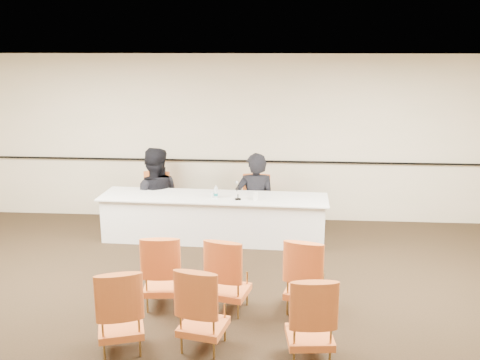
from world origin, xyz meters
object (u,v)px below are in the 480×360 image
at_px(coffee_cup, 255,196).
at_px(aud_chair_back_right, 310,317).
at_px(aud_chair_front_mid, 229,274).
at_px(aud_chair_front_left, 163,270).
at_px(aud_chair_front_right, 306,274).
at_px(panelist_second_chair, 155,200).
at_px(aud_chair_back_left, 120,309).
at_px(panel_table, 214,218).
at_px(aud_chair_back_mid, 203,307).
at_px(panelist_main, 255,207).
at_px(panelist_main_chair, 255,204).
at_px(water_bottle, 216,192).
at_px(microphone, 238,191).
at_px(drinking_glass, 213,194).
at_px(panelist_second, 155,202).

distance_m(coffee_cup, aud_chair_back_right, 3.32).
bearing_deg(aud_chair_back_right, aud_chair_front_mid, 127.51).
bearing_deg(aud_chair_front_mid, coffee_cup, 98.08).
xyz_separation_m(coffee_cup, aud_chair_front_left, (-1.02, -2.19, -0.33)).
bearing_deg(aud_chair_front_right, panelist_second_chair, 144.63).
distance_m(coffee_cup, aud_chair_front_mid, 2.27).
bearing_deg(aud_chair_back_left, panelist_second_chair, 80.18).
xyz_separation_m(panel_table, aud_chair_back_mid, (0.29, -3.26, 0.10)).
relative_size(panelist_main, aud_chair_front_left, 2.01).
bearing_deg(panelist_main_chair, panelist_second_chair, 180.00).
height_order(water_bottle, coffee_cup, water_bottle).
bearing_deg(panelist_second_chair, microphone, -24.20).
height_order(microphone, aud_chair_front_left, microphone).
height_order(panel_table, coffee_cup, coffee_cup).
relative_size(panelist_main, aud_chair_back_right, 2.01).
relative_size(panel_table, panelist_main_chair, 3.91).
height_order(aud_chair_front_left, aud_chair_front_mid, same).
height_order(aud_chair_front_left, aud_chair_back_left, same).
xyz_separation_m(panelist_main_chair, aud_chair_back_left, (-1.23, -3.91, 0.00)).
xyz_separation_m(aud_chair_front_mid, aud_chair_back_mid, (-0.19, -0.85, 0.00)).
bearing_deg(water_bottle, aud_chair_front_mid, -79.60).
bearing_deg(panel_table, aud_chair_back_right, -65.41).
distance_m(panelist_main, aud_chair_front_mid, 2.95).
distance_m(drinking_glass, aud_chair_back_right, 3.63).
relative_size(microphone, water_bottle, 1.36).
bearing_deg(coffee_cup, aud_chair_back_mid, -97.40).
distance_m(panel_table, aud_chair_back_mid, 3.28).
xyz_separation_m(aud_chair_front_left, aud_chair_front_mid, (0.81, -0.05, 0.00)).
bearing_deg(panelist_main_chair, aud_chair_back_left, -105.38).
bearing_deg(coffee_cup, panelist_second_chair, 157.24).
xyz_separation_m(panel_table, panelist_second_chair, (-1.13, 0.60, 0.10)).
relative_size(panelist_second, aud_chair_front_mid, 2.07).
height_order(panelist_second_chair, microphone, microphone).
distance_m(panelist_second_chair, microphone, 1.77).
height_order(microphone, aud_chair_back_right, microphone).
bearing_deg(panelist_second_chair, water_bottle, -28.21).
bearing_deg(aud_chair_back_right, drinking_glass, 107.23).
xyz_separation_m(panel_table, water_bottle, (0.06, -0.09, 0.47)).
relative_size(aud_chair_front_left, aud_chair_front_right, 1.00).
relative_size(panel_table, aud_chair_back_left, 3.91).
bearing_deg(panelist_main, panelist_second, -6.77).
bearing_deg(aud_chair_back_right, aud_chair_front_left, 143.52).
relative_size(microphone, aud_chair_front_right, 0.30).
bearing_deg(coffee_cup, drinking_glass, 171.46).
distance_m(coffee_cup, aud_chair_back_left, 3.46).
xyz_separation_m(microphone, water_bottle, (-0.36, 0.07, -0.04)).
distance_m(panelist_main, aud_chair_back_right, 4.00).
xyz_separation_m(panelist_main, coffee_cup, (0.03, -0.70, 0.39)).
distance_m(aud_chair_front_right, aud_chair_back_right, 1.04).
bearing_deg(panelist_main_chair, panelist_main, 0.00).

